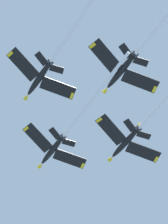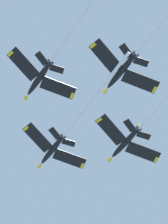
{
  "view_description": "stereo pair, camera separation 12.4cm",
  "coord_description": "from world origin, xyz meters",
  "px_view_note": "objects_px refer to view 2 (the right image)",
  "views": [
    {
      "loc": [
        9.3,
        -7.07,
        1.65
      ],
      "look_at": [
        -14.29,
        6.18,
        117.48
      ],
      "focal_mm": 73.13,
      "sensor_mm": 36.0,
      "label": 1
    },
    {
      "loc": [
        9.24,
        -7.18,
        1.65
      ],
      "look_at": [
        -14.29,
        6.18,
        117.48
      ],
      "focal_mm": 73.13,
      "sensor_mm": 36.0,
      "label": 2
    }
  ],
  "objects_px": {
    "jet_lead": "(65,134)",
    "jet_left_wing": "(58,51)",
    "jet_slot": "(139,50)",
    "jet_right_wing": "(139,128)"
  },
  "relations": [
    {
      "from": "jet_lead",
      "to": "jet_left_wing",
      "type": "xyz_separation_m",
      "value": [
        19.41,
        -12.38,
        -6.32
      ]
    },
    {
      "from": "jet_right_wing",
      "to": "jet_slot",
      "type": "relative_size",
      "value": 1.1
    },
    {
      "from": "jet_lead",
      "to": "jet_right_wing",
      "type": "relative_size",
      "value": 1.0
    },
    {
      "from": "jet_right_wing",
      "to": "jet_slot",
      "type": "height_order",
      "value": "jet_right_wing"
    },
    {
      "from": "jet_left_wing",
      "to": "jet_slot",
      "type": "bearing_deg",
      "value": 58.9
    },
    {
      "from": "jet_left_wing",
      "to": "jet_right_wing",
      "type": "distance_m",
      "value": 28.96
    },
    {
      "from": "jet_right_wing",
      "to": "jet_left_wing",
      "type": "bearing_deg",
      "value": -75.13
    },
    {
      "from": "jet_lead",
      "to": "jet_slot",
      "type": "distance_m",
      "value": 31.19
    },
    {
      "from": "jet_left_wing",
      "to": "jet_slot",
      "type": "relative_size",
      "value": 1.18
    },
    {
      "from": "jet_lead",
      "to": "jet_left_wing",
      "type": "relative_size",
      "value": 0.94
    }
  ]
}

